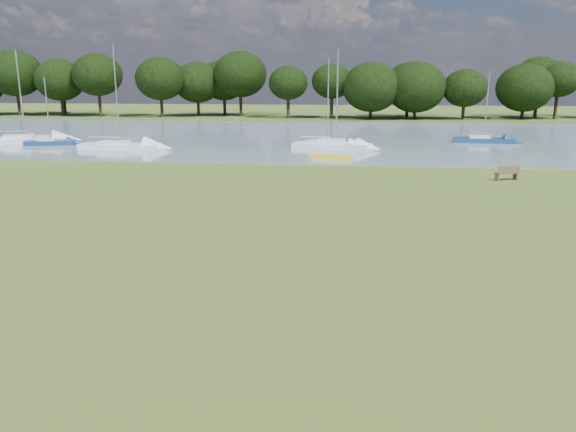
# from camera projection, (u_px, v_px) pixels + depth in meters

# --- Properties ---
(ground) EXTENTS (220.00, 220.00, 0.00)m
(ground) POSITION_uv_depth(u_px,v_px,m) (332.00, 252.00, 22.56)
(ground) COLOR olive
(river) EXTENTS (220.00, 40.00, 0.10)m
(river) POSITION_uv_depth(u_px,v_px,m) (343.00, 137.00, 63.04)
(river) COLOR gray
(river) RESTS_ON ground
(far_bank) EXTENTS (220.00, 20.00, 0.40)m
(far_bank) POSITION_uv_depth(u_px,v_px,m) (345.00, 117.00, 91.96)
(far_bank) COLOR #4C6626
(far_bank) RESTS_ON ground
(riverbank_bench) EXTENTS (1.67, 0.97, 0.99)m
(riverbank_bench) POSITION_uv_depth(u_px,v_px,m) (507.00, 173.00, 37.59)
(riverbank_bench) COLOR brown
(riverbank_bench) RESTS_ON ground
(kayak) EXTENTS (3.42, 1.58, 0.33)m
(kayak) POSITION_uv_depth(u_px,v_px,m) (332.00, 157.00, 46.66)
(kayak) COLOR yellow
(kayak) RESTS_ON river
(tree_line) EXTENTS (123.92, 8.30, 10.05)m
(tree_line) POSITION_uv_depth(u_px,v_px,m) (285.00, 80.00, 87.58)
(tree_line) COLOR black
(tree_line) RESTS_ON far_bank
(sailboat_0) EXTENTS (6.10, 2.28, 7.17)m
(sailboat_0) POSITION_uv_depth(u_px,v_px,m) (483.00, 138.00, 57.89)
(sailboat_0) COLOR navy
(sailboat_0) RESTS_ON river
(sailboat_1) EXTENTS (5.07, 2.47, 6.56)m
(sailboat_1) POSITION_uv_depth(u_px,v_px,m) (50.00, 141.00, 55.86)
(sailboat_1) COLOR navy
(sailboat_1) RESTS_ON river
(sailboat_2) EXTENTS (8.38, 5.11, 9.18)m
(sailboat_2) POSITION_uv_depth(u_px,v_px,m) (24.00, 138.00, 57.26)
(sailboat_2) COLOR silver
(sailboat_2) RESTS_ON river
(sailboat_3) EXTENTS (6.91, 4.26, 9.12)m
(sailboat_3) POSITION_uv_depth(u_px,v_px,m) (335.00, 143.00, 53.39)
(sailboat_3) COLOR silver
(sailboat_3) RESTS_ON river
(sailboat_4) EXTENTS (7.70, 2.44, 9.47)m
(sailboat_4) POSITION_uv_depth(u_px,v_px,m) (119.00, 144.00, 52.89)
(sailboat_4) COLOR silver
(sailboat_4) RESTS_ON river
(sailboat_5) EXTENTS (6.87, 3.14, 8.35)m
(sailboat_5) POSITION_uv_depth(u_px,v_px,m) (327.00, 144.00, 53.30)
(sailboat_5) COLOR silver
(sailboat_5) RESTS_ON river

